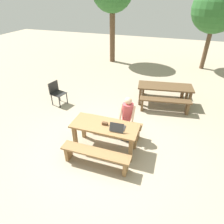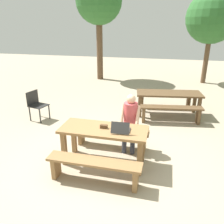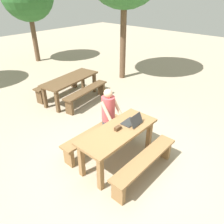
# 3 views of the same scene
# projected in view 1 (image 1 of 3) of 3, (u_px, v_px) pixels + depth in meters

# --- Properties ---
(ground_plane) EXTENTS (30.00, 30.00, 0.00)m
(ground_plane) POSITION_uv_depth(u_px,v_px,m) (105.00, 148.00, 5.10)
(ground_plane) COLOR tan
(picnic_table_front) EXTENTS (1.67, 0.68, 0.76)m
(picnic_table_front) POSITION_uv_depth(u_px,v_px,m) (105.00, 129.00, 4.77)
(picnic_table_front) COLOR olive
(picnic_table_front) RESTS_ON ground
(bench_near) EXTENTS (1.66, 0.30, 0.45)m
(bench_near) POSITION_uv_depth(u_px,v_px,m) (96.00, 155.00, 4.41)
(bench_near) COLOR olive
(bench_near) RESTS_ON ground
(bench_far) EXTENTS (1.66, 0.30, 0.45)m
(bench_far) POSITION_uv_depth(u_px,v_px,m) (113.00, 124.00, 5.43)
(bench_far) COLOR olive
(bench_far) RESTS_ON ground
(laptop) EXTENTS (0.35, 0.33, 0.22)m
(laptop) POSITION_uv_depth(u_px,v_px,m) (118.00, 127.00, 4.52)
(laptop) COLOR #2D2D2D
(laptop) RESTS_ON picnic_table_front
(small_pouch) EXTENTS (0.14, 0.07, 0.07)m
(small_pouch) POSITION_uv_depth(u_px,v_px,m) (105.00, 124.00, 4.69)
(small_pouch) COLOR #4C331E
(small_pouch) RESTS_ON picnic_table_front
(person_seated) EXTENTS (0.40, 0.40, 1.27)m
(person_seated) POSITION_uv_depth(u_px,v_px,m) (127.00, 116.00, 5.08)
(person_seated) COLOR #333847
(person_seated) RESTS_ON ground
(plastic_chair) EXTENTS (0.53, 0.53, 0.84)m
(plastic_chair) POSITION_uv_depth(u_px,v_px,m) (57.00, 92.00, 6.86)
(plastic_chair) COLOR #262626
(plastic_chair) RESTS_ON ground
(picnic_table_mid) EXTENTS (1.99, 0.99, 0.71)m
(picnic_table_mid) POSITION_uv_depth(u_px,v_px,m) (165.00, 89.00, 6.82)
(picnic_table_mid) COLOR brown
(picnic_table_mid) RESTS_ON ground
(bench_mid_south) EXTENTS (1.74, 0.55, 0.48)m
(bench_mid_south) POSITION_uv_depth(u_px,v_px,m) (165.00, 103.00, 6.44)
(bench_mid_south) COLOR brown
(bench_mid_south) RESTS_ON ground
(bench_mid_north) EXTENTS (1.74, 0.55, 0.48)m
(bench_mid_north) POSITION_uv_depth(u_px,v_px,m) (163.00, 88.00, 7.45)
(bench_mid_north) COLOR brown
(bench_mid_north) RESTS_ON ground
(tree_right) EXTENTS (2.24, 2.24, 4.01)m
(tree_right) POSITION_uv_depth(u_px,v_px,m) (217.00, 8.00, 8.83)
(tree_right) COLOR brown
(tree_right) RESTS_ON ground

